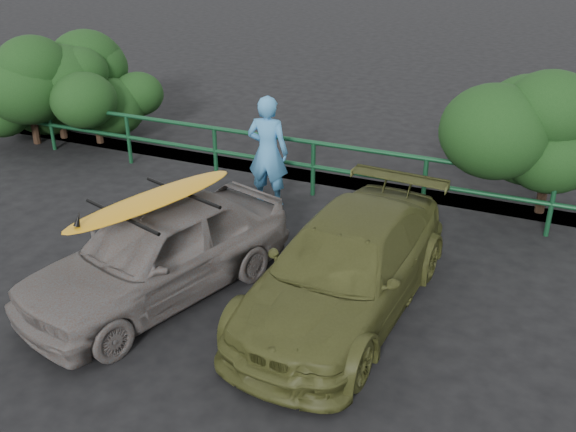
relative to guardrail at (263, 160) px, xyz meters
name	(u,v)px	position (x,y,z in m)	size (l,w,h in m)	color
ground	(87,331)	(0.00, -5.00, -0.52)	(80.00, 80.00, 0.00)	black
guardrail	(263,160)	(0.00, 0.00, 0.00)	(14.00, 0.08, 1.04)	#124023
shrub_left	(67,95)	(-4.80, 0.40, 0.59)	(3.20, 2.40, 2.22)	#183A15
shrub_right	(561,155)	(5.00, 0.50, 0.67)	(3.20, 2.40, 2.38)	#183A15
sedan	(158,251)	(0.37, -3.90, 0.14)	(1.55, 3.86, 1.31)	#645C59
olive_vehicle	(345,268)	(2.73, -3.25, 0.09)	(1.72, 4.22, 1.23)	#454820
man	(268,152)	(0.45, -0.70, 0.46)	(0.71, 0.47, 1.95)	#428CC8
roof_rack	(153,204)	(0.37, -3.90, 0.82)	(1.44, 1.01, 0.05)	black
surfboard	(153,199)	(0.37, -3.90, 0.88)	(0.53, 2.57, 0.08)	orange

